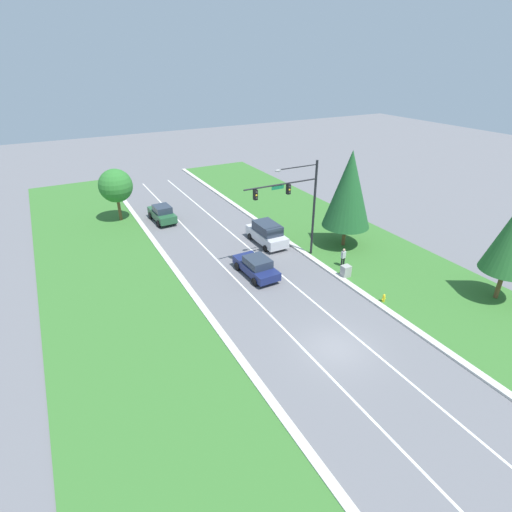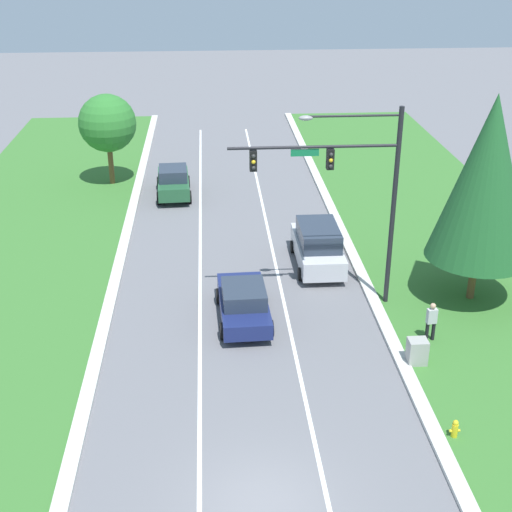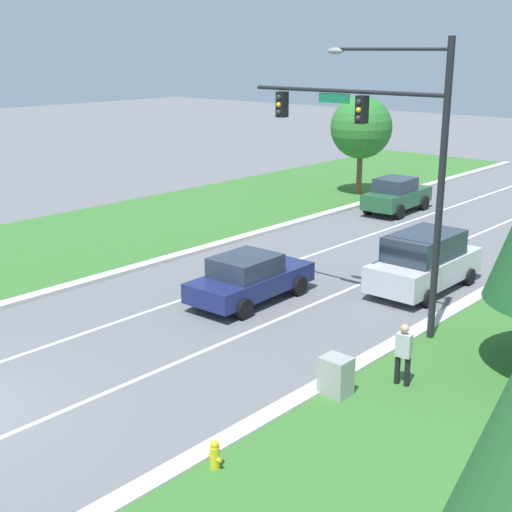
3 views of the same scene
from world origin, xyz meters
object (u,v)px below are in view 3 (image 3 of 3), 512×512
Objects in this scene: traffic_signal_mast at (385,143)px; forest_sedan at (397,195)px; silver_suv at (424,262)px; navy_sedan at (250,278)px; utility_cabinet at (336,377)px; pedestrian at (403,353)px; fire_hydrant at (215,456)px; oak_near_left_tree at (361,128)px.

traffic_signal_mast is 1.87× the size of forest_sedan.
forest_sedan is at bearing 125.14° from silver_suv.
traffic_signal_mast reaches higher than navy_sedan.
traffic_signal_mast reaches higher than silver_suv.
navy_sedan is 4.56× the size of utility_cabinet.
pedestrian is 2.41× the size of fire_hydrant.
silver_suv is at bearing 98.05° from traffic_signal_mast.
forest_sedan is at bearing 118.76° from traffic_signal_mast.
oak_near_left_tree reaches higher than fire_hydrant.
navy_sedan is at bearing -127.55° from silver_suv.
utility_cabinet is (9.52, -18.74, -0.39)m from forest_sedan.
traffic_signal_mast reaches higher than forest_sedan.
silver_suv reaches higher than navy_sedan.
forest_sedan is at bearing -66.56° from pedestrian.
oak_near_left_tree reaches higher than pedestrian.
utility_cabinet is 1.48× the size of fire_hydrant.
oak_near_left_tree is at bearing 110.82° from navy_sedan.
navy_sedan is 6.19m from silver_suv.
utility_cabinet reaches higher than fire_hydrant.
pedestrian reaches higher than navy_sedan.
silver_suv is at bearing -48.63° from oak_near_left_tree.
pedestrian is (10.46, -17.22, 0.02)m from forest_sedan.
fire_hydrant is (-0.89, -5.72, -0.59)m from pedestrian.
silver_suv reaches higher than forest_sedan.
silver_suv is 7.85m from pedestrian.
utility_cabinet is 0.18× the size of oak_near_left_tree.
traffic_signal_mast is at bearing 111.20° from utility_cabinet.
utility_cabinet is at bearing 90.65° from fire_hydrant.
navy_sedan is at bearing -67.38° from oak_near_left_tree.
silver_suv is (3.77, 4.91, 0.21)m from navy_sedan.
silver_suv is at bearing -57.76° from forest_sedan.
silver_suv is 4.74× the size of utility_cabinet.
forest_sedan is (-7.68, 13.99, -4.65)m from traffic_signal_mast.
oak_near_left_tree is at bearing 122.40° from utility_cabinet.
traffic_signal_mast is at bearing -82.00° from silver_suv.
pedestrian reaches higher than fire_hydrant.
silver_suv is 0.87× the size of oak_near_left_tree.
forest_sedan reaches higher than navy_sedan.
pedestrian is at bearing -64.94° from silver_suv.
pedestrian is at bearing -19.03° from navy_sedan.
traffic_signal_mast reaches higher than pedestrian.
oak_near_left_tree is at bearing -61.65° from pedestrian.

